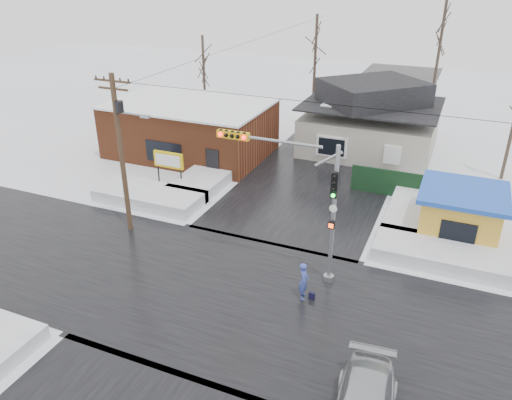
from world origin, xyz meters
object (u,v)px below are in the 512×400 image
at_px(utility_pole, 121,146).
at_px(marquee_sign, 169,161).
at_px(kiosk, 460,213).
at_px(traffic_signal, 301,191).
at_px(pedestrian, 304,281).

height_order(utility_pole, marquee_sign, utility_pole).
relative_size(utility_pole, kiosk, 1.96).
relative_size(traffic_signal, kiosk, 1.52).
height_order(traffic_signal, pedestrian, traffic_signal).
relative_size(traffic_signal, utility_pole, 0.78).
bearing_deg(marquee_sign, utility_pole, -79.87).
distance_m(traffic_signal, kiosk, 10.43).
bearing_deg(marquee_sign, kiosk, 1.55).
xyz_separation_m(traffic_signal, marquee_sign, (-11.43, 6.53, -2.62)).
bearing_deg(kiosk, utility_pole, -159.56).
xyz_separation_m(utility_pole, pedestrian, (11.21, -2.29, -4.20)).
bearing_deg(pedestrian, traffic_signal, 14.44).
distance_m(marquee_sign, pedestrian, 14.85).
distance_m(kiosk, pedestrian, 10.77).
xyz_separation_m(traffic_signal, utility_pole, (-10.36, 0.53, 0.57)).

